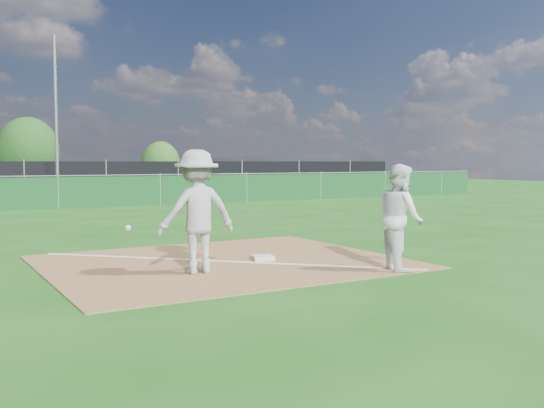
{
  "coord_description": "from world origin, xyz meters",
  "views": [
    {
      "loc": [
        -4.66,
        -8.54,
        1.78
      ],
      "look_at": [
        1.0,
        1.0,
        1.0
      ],
      "focal_mm": 40.0,
      "sensor_mm": 36.0,
      "label": 1
    }
  ],
  "objects": [
    {
      "name": "tree_right",
      "position": [
        10.5,
        32.52,
        1.66
      ],
      "size": [
        2.72,
        2.72,
        3.23
      ],
      "color": "#382316",
      "rests_on": "ground"
    },
    {
      "name": "light_pole",
      "position": [
        1.5,
        22.7,
        4.0
      ],
      "size": [
        0.16,
        0.16,
        8.0
      ],
      "primitive_type": "cylinder",
      "color": "slate",
      "rests_on": "ground"
    },
    {
      "name": "green_fence",
      "position": [
        0.0,
        15.0,
        0.6
      ],
      "size": [
        44.0,
        0.05,
        1.2
      ],
      "primitive_type": "cube",
      "color": "#103D1A",
      "rests_on": "ground"
    },
    {
      "name": "parking_lot",
      "position": [
        0.0,
        28.0,
        0.01
      ],
      "size": [
        46.0,
        9.0,
        0.01
      ],
      "primitive_type": "cube",
      "color": "black",
      "rests_on": "ground"
    },
    {
      "name": "black_fence",
      "position": [
        0.0,
        23.0,
        0.9
      ],
      "size": [
        46.0,
        0.04,
        1.8
      ],
      "primitive_type": "cube",
      "color": "black",
      "rests_on": "ground"
    },
    {
      "name": "runner",
      "position": [
        2.16,
        -1.15,
        0.87
      ],
      "size": [
        0.89,
        1.01,
        1.74
      ],
      "primitive_type": "imported",
      "rotation": [
        0.0,
        0.0,
        1.26
      ],
      "color": "white",
      "rests_on": "ground"
    },
    {
      "name": "tree_mid",
      "position": [
        1.79,
        33.22,
        2.4
      ],
      "size": [
        3.93,
        3.93,
        4.66
      ],
      "color": "#382316",
      "rests_on": "ground"
    },
    {
      "name": "infield_dirt",
      "position": [
        0.0,
        1.0,
        0.01
      ],
      "size": [
        6.0,
        5.0,
        0.02
      ],
      "primitive_type": "cube",
      "color": "brown",
      "rests_on": "ground"
    },
    {
      "name": "ground",
      "position": [
        0.0,
        10.0,
        0.0
      ],
      "size": [
        90.0,
        90.0,
        0.0
      ],
      "primitive_type": "plane",
      "color": "#154E10",
      "rests_on": "ground"
    },
    {
      "name": "foul_line",
      "position": [
        0.0,
        1.0,
        0.03
      ],
      "size": [
        5.01,
        5.01,
        0.01
      ],
      "primitive_type": "cube",
      "rotation": [
        0.0,
        0.0,
        0.79
      ],
      "color": "white",
      "rests_on": "infield_dirt"
    },
    {
      "name": "car_right",
      "position": [
        3.94,
        27.0,
        0.7
      ],
      "size": [
        5.11,
        3.15,
        1.38
      ],
      "primitive_type": "imported",
      "rotation": [
        0.0,
        0.0,
        1.85
      ],
      "color": "black",
      "rests_on": "parking_lot"
    },
    {
      "name": "play_at_first",
      "position": [
        -0.83,
        0.23,
        0.99
      ],
      "size": [
        1.9,
        0.8,
        1.95
      ],
      "color": "#B3B4B6",
      "rests_on": "infield_dirt"
    },
    {
      "name": "first_base",
      "position": [
        0.69,
        0.8,
        0.06
      ],
      "size": [
        0.44,
        0.44,
        0.08
      ],
      "primitive_type": "cube",
      "rotation": [
        0.0,
        0.0,
        -0.23
      ],
      "color": "silver",
      "rests_on": "infield_dirt"
    }
  ]
}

